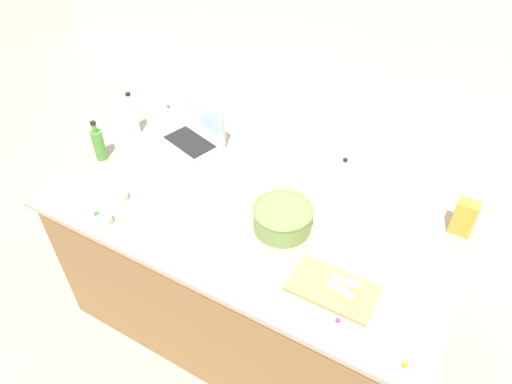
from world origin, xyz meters
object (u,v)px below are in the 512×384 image
object	(u,v)px
mixing_bowl_large	(283,218)
butter_stick_right	(345,284)
bottle_olive	(99,144)
kitchen_timer	(344,166)
bottle_vinegar	(133,118)
laptop	(196,134)
cutting_board	(332,289)
butter_stick_left	(341,293)
candy_bag	(464,218)
ramekin_medium	(104,220)
ramekin_small	(120,197)

from	to	relation	value
mixing_bowl_large	butter_stick_right	bearing A→B (deg)	-26.75
bottle_olive	kitchen_timer	size ratio (longest dim) A/B	2.89
bottle_vinegar	butter_stick_right	size ratio (longest dim) A/B	2.29
bottle_olive	bottle_vinegar	bearing A→B (deg)	90.02
bottle_olive	laptop	bearing A→B (deg)	47.04
cutting_board	butter_stick_left	world-z (taller)	butter_stick_left
cutting_board	butter_stick_right	size ratio (longest dim) A/B	3.05
cutting_board	candy_bag	bearing A→B (deg)	57.35
butter_stick_left	candy_bag	bearing A→B (deg)	61.24
laptop	candy_bag	bearing A→B (deg)	0.32
ramekin_medium	candy_bag	bearing A→B (deg)	27.71
laptop	butter_stick_left	xyz separation A→B (m)	(1.07, -0.58, -0.01)
bottle_olive	candy_bag	size ratio (longest dim) A/B	1.31
bottle_vinegar	laptop	bearing A→B (deg)	16.87
laptop	cutting_board	size ratio (longest dim) A/B	1.07
bottle_olive	butter_stick_left	world-z (taller)	bottle_olive
bottle_olive	butter_stick_right	distance (m)	1.42
cutting_board	candy_bag	distance (m)	0.67
mixing_bowl_large	bottle_olive	size ratio (longest dim) A/B	1.19
bottle_vinegar	kitchen_timer	distance (m)	1.17
ramekin_medium	ramekin_small	bearing A→B (deg)	107.29
butter_stick_left	butter_stick_right	distance (m)	0.05
ramekin_medium	candy_bag	xyz separation A→B (m)	(1.38, 0.73, 0.07)
butter_stick_left	ramekin_small	bearing A→B (deg)	179.53
mixing_bowl_large	ramekin_medium	size ratio (longest dim) A/B	3.73
cutting_board	ramekin_small	xyz separation A→B (m)	(-1.07, -0.01, 0.01)
kitchen_timer	candy_bag	size ratio (longest dim) A/B	0.45
bottle_olive	butter_stick_right	world-z (taller)	bottle_olive
ramekin_medium	kitchen_timer	world-z (taller)	kitchen_timer
laptop	ramekin_small	size ratio (longest dim) A/B	4.57
bottle_vinegar	cutting_board	bearing A→B (deg)	-18.18
mixing_bowl_large	bottle_vinegar	world-z (taller)	bottle_vinegar
mixing_bowl_large	ramekin_small	xyz separation A→B (m)	(-0.75, -0.22, -0.04)
bottle_vinegar	ramekin_small	distance (m)	0.56
butter_stick_right	ramekin_small	xyz separation A→B (m)	(-1.11, -0.04, -0.02)
cutting_board	kitchen_timer	distance (m)	0.74
mixing_bowl_large	cutting_board	distance (m)	0.39
ramekin_small	kitchen_timer	xyz separation A→B (m)	(0.84, 0.72, 0.02)
butter_stick_left	butter_stick_right	bearing A→B (deg)	93.04
mixing_bowl_large	bottle_olive	xyz separation A→B (m)	(-1.05, -0.02, 0.03)
ramekin_small	ramekin_medium	distance (m)	0.16
kitchen_timer	candy_bag	xyz separation A→B (m)	(0.59, -0.15, 0.05)
butter_stick_right	kitchen_timer	distance (m)	0.74
cutting_board	butter_stick_right	bearing A→B (deg)	31.34
ramekin_medium	laptop	bearing A→B (deg)	90.47
butter_stick_left	ramekin_small	xyz separation A→B (m)	(-1.11, 0.01, -0.02)
bottle_olive	ramekin_small	bearing A→B (deg)	-33.45
butter_stick_left	kitchen_timer	bearing A→B (deg)	110.42
candy_bag	bottle_vinegar	bearing A→B (deg)	-176.31
bottle_vinegar	candy_bag	xyz separation A→B (m)	(1.73, 0.11, -0.02)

